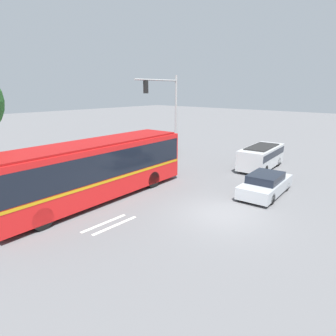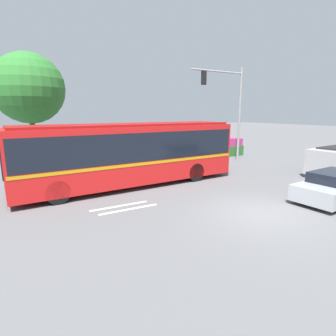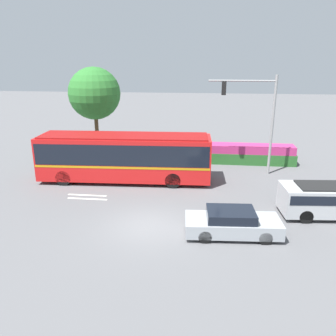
{
  "view_description": "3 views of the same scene",
  "coord_description": "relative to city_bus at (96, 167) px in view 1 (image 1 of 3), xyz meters",
  "views": [
    {
      "loc": [
        -11.43,
        -6.58,
        5.84
      ],
      "look_at": [
        1.73,
        4.92,
        1.08
      ],
      "focal_mm": 31.08,
      "sensor_mm": 36.0,
      "label": 1
    },
    {
      "loc": [
        -7.81,
        -6.58,
        3.71
      ],
      "look_at": [
        -2.0,
        3.58,
        1.31
      ],
      "focal_mm": 29.12,
      "sensor_mm": 36.0,
      "label": 2
    },
    {
      "loc": [
        2.67,
        -14.73,
        7.83
      ],
      "look_at": [
        0.53,
        4.12,
        1.7
      ],
      "focal_mm": 35.93,
      "sensor_mm": 36.0,
      "label": 3
    }
  ],
  "objects": [
    {
      "name": "city_bus",
      "position": [
        0.0,
        0.0,
        0.0
      ],
      "size": [
        11.47,
        3.12,
        3.16
      ],
      "rotation": [
        0.0,
        0.0,
        3.19
      ],
      "color": "red",
      "rests_on": "ground"
    },
    {
      "name": "suv_left_lane",
      "position": [
        11.89,
        -4.12,
        -0.8
      ],
      "size": [
        5.2,
        2.34,
        1.72
      ],
      "rotation": [
        0.0,
        0.0,
        0.08
      ],
      "color": "#B2B5B7",
      "rests_on": "ground"
    },
    {
      "name": "flowering_hedge",
      "position": [
        7.4,
        5.11,
        -1.07
      ],
      "size": [
        9.83,
        1.48,
        1.49
      ],
      "color": "#286028",
      "rests_on": "ground"
    },
    {
      "name": "ground_plane",
      "position": [
        2.64,
        -6.29,
        -1.8
      ],
      "size": [
        140.0,
        140.0,
        0.0
      ],
      "primitive_type": "plane",
      "color": "#5B5B5E"
    },
    {
      "name": "lane_stripe_near",
      "position": [
        -1.69,
        -2.84,
        -1.79
      ],
      "size": [
        2.4,
        0.16,
        0.01
      ],
      "primitive_type": "cube",
      "color": "silver",
      "rests_on": "ground"
    },
    {
      "name": "lane_stripe_mid",
      "position": [
        -1.5,
        -3.38,
        -1.79
      ],
      "size": [
        2.4,
        0.16,
        0.01
      ],
      "primitive_type": "cube",
      "color": "silver",
      "rests_on": "ground"
    },
    {
      "name": "traffic_light_pole",
      "position": [
        8.85,
        2.57,
        2.66
      ],
      "size": [
        4.57,
        0.24,
        6.91
      ],
      "rotation": [
        0.0,
        0.0,
        3.14
      ],
      "color": "gray",
      "rests_on": "ground"
    },
    {
      "name": "sedan_foreground",
      "position": [
        6.69,
        -6.72,
        -1.2
      ],
      "size": [
        4.49,
        2.07,
        1.25
      ],
      "rotation": [
        0.0,
        0.0,
        0.07
      ],
      "color": "#9EA3A8",
      "rests_on": "ground"
    }
  ]
}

